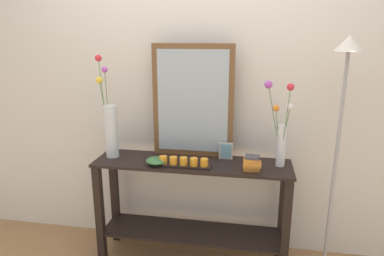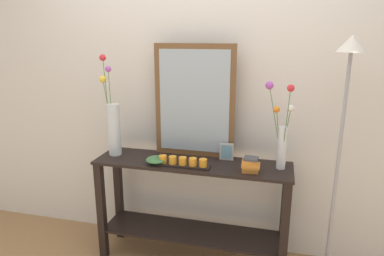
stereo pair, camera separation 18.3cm
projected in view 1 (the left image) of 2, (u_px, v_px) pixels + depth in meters
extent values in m
cube|color=silver|center=(199.00, 83.00, 2.69)|extent=(6.40, 0.08, 2.70)
cube|color=black|center=(192.00, 163.00, 2.54)|extent=(1.44, 0.38, 0.02)
cube|color=black|center=(192.00, 232.00, 2.69)|extent=(1.38, 0.34, 0.02)
cube|color=black|center=(100.00, 215.00, 2.62)|extent=(0.06, 0.06, 0.79)
cube|color=black|center=(286.00, 232.00, 2.39)|extent=(0.06, 0.06, 0.79)
cube|color=black|center=(115.00, 197.00, 2.90)|extent=(0.06, 0.06, 0.79)
cube|color=black|center=(282.00, 211.00, 2.68)|extent=(0.06, 0.06, 0.79)
cube|color=brown|center=(193.00, 101.00, 2.58)|extent=(0.61, 0.03, 0.84)
cube|color=#9EADB7|center=(193.00, 102.00, 2.57)|extent=(0.53, 0.00, 0.76)
cylinder|color=silver|center=(111.00, 131.00, 2.61)|extent=(0.10, 0.10, 0.40)
cylinder|color=#4C753D|center=(104.00, 107.00, 2.60)|extent=(0.09, 0.10, 0.72)
sphere|color=red|center=(98.00, 58.00, 2.56)|extent=(0.05, 0.05, 0.05)
cylinder|color=#4C753D|center=(108.00, 112.00, 2.60)|extent=(0.03, 0.03, 0.64)
sphere|color=#B24CB7|center=(105.00, 70.00, 2.53)|extent=(0.04, 0.04, 0.04)
cylinder|color=#4C753D|center=(106.00, 118.00, 2.60)|extent=(0.08, 0.01, 0.56)
sphere|color=yellow|center=(99.00, 80.00, 2.53)|extent=(0.05, 0.05, 0.05)
cylinder|color=silver|center=(281.00, 146.00, 2.43)|extent=(0.06, 0.06, 0.30)
cylinder|color=#4C753D|center=(284.00, 136.00, 2.40)|extent=(0.06, 0.01, 0.41)
sphere|color=silver|center=(290.00, 107.00, 2.34)|extent=(0.05, 0.05, 0.05)
cylinder|color=#4C753D|center=(285.00, 127.00, 2.36)|extent=(0.03, 0.06, 0.55)
sphere|color=red|center=(291.00, 87.00, 2.26)|extent=(0.05, 0.05, 0.05)
cylinder|color=#4C753D|center=(275.00, 124.00, 2.43)|extent=(0.12, 0.06, 0.55)
sphere|color=#B24CB7|center=(268.00, 85.00, 2.39)|extent=(0.06, 0.06, 0.06)
cylinder|color=#4C753D|center=(278.00, 136.00, 2.41)|extent=(0.06, 0.01, 0.40)
sphere|color=orange|center=(276.00, 108.00, 2.37)|extent=(0.04, 0.04, 0.04)
cube|color=black|center=(184.00, 166.00, 2.45)|extent=(0.39, 0.09, 0.01)
cylinder|color=orange|center=(163.00, 160.00, 2.47)|extent=(0.06, 0.06, 0.05)
cylinder|color=orange|center=(173.00, 161.00, 2.46)|extent=(0.06, 0.06, 0.05)
cylinder|color=orange|center=(184.00, 161.00, 2.45)|extent=(0.06, 0.06, 0.05)
cylinder|color=orange|center=(194.00, 162.00, 2.43)|extent=(0.06, 0.06, 0.05)
cylinder|color=orange|center=(204.00, 162.00, 2.42)|extent=(0.06, 0.06, 0.05)
cube|color=#B7B2AD|center=(226.00, 151.00, 2.59)|extent=(0.10, 0.01, 0.13)
cube|color=#6498AB|center=(226.00, 151.00, 2.58)|extent=(0.08, 0.00, 0.10)
cylinder|color=#38703D|center=(157.00, 164.00, 2.49)|extent=(0.06, 0.06, 0.01)
ellipsoid|color=#38703D|center=(157.00, 161.00, 2.49)|extent=(0.15, 0.15, 0.04)
cube|color=orange|center=(251.00, 168.00, 2.38)|extent=(0.11, 0.08, 0.03)
cube|color=orange|center=(252.00, 166.00, 2.38)|extent=(0.12, 0.09, 0.02)
cube|color=orange|center=(252.00, 163.00, 2.36)|extent=(0.12, 0.08, 0.02)
cube|color=orange|center=(251.00, 160.00, 2.36)|extent=(0.10, 0.07, 0.02)
cube|color=#424247|center=(252.00, 157.00, 2.36)|extent=(0.10, 0.09, 0.02)
cylinder|color=#9E9EA3|center=(335.00, 171.00, 2.36)|extent=(0.02, 0.02, 1.59)
cone|color=beige|center=(349.00, 43.00, 2.14)|extent=(0.18, 0.18, 0.10)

